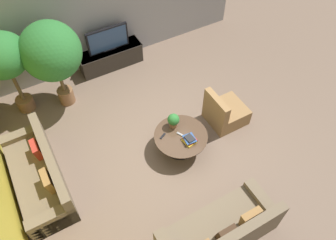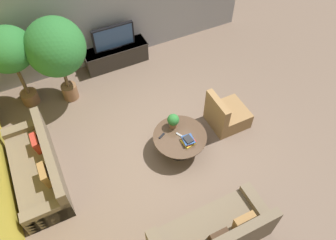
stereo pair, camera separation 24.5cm
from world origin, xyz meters
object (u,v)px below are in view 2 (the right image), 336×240
media_console (116,55)px  couch_near_entry (212,235)px  television (114,37)px  coffee_table (180,140)px  armchair_wicker (226,115)px  couch_by_wall (39,169)px  potted_palm_tall (9,52)px  potted_plant_tabletop (173,120)px  potted_palm_corner (56,48)px

media_console → couch_near_entry: 5.15m
television → coffee_table: size_ratio=0.97×
coffee_table → armchair_wicker: (1.25, 0.18, -0.05)m
couch_by_wall → potted_palm_tall: (0.22, 2.16, 1.22)m
armchair_wicker → potted_palm_tall: (-3.80, 2.59, 1.23)m
couch_near_entry → potted_palm_tall: (-2.15, 4.75, 1.22)m
television → armchair_wicker: 3.38m
potted_plant_tabletop → armchair_wicker: bearing=-5.0°
potted_palm_corner → potted_plant_tabletop: size_ratio=6.39×
coffee_table → armchair_wicker: armchair_wicker is taller
media_console → couch_by_wall: couch_by_wall is taller
couch_by_wall → potted_palm_corner: size_ratio=1.02×
potted_palm_tall → couch_near_entry: bearing=-65.7°
potted_palm_corner → armchair_wicker: bearing=-38.7°
couch_near_entry → potted_palm_tall: potted_palm_tall is taller
media_console → potted_plant_tabletop: (0.21, -2.88, 0.36)m
television → potted_palm_tall: (-2.33, -0.40, 0.66)m
coffee_table → potted_palm_tall: size_ratio=0.54×
potted_palm_corner → couch_by_wall: bearing=-120.5°
television → coffee_table: (0.22, -3.17, -0.52)m
potted_plant_tabletop → potted_palm_corner: bearing=126.5°
media_console → couch_near_entry: bearing=-92.0°
couch_near_entry → armchair_wicker: bearing=-127.5°
couch_by_wall → potted_plant_tabletop: 2.80m
media_console → potted_palm_tall: potted_palm_tall is taller
television → couch_near_entry: (-0.18, -5.15, -0.56)m
potted_plant_tabletop → television: bearing=94.1°
potted_plant_tabletop → couch_near_entry: bearing=-99.8°
coffee_table → potted_plant_tabletop: 0.43m
couch_by_wall → couch_near_entry: same height
media_console → potted_palm_corner: potted_palm_corner is taller
coffee_table → armchair_wicker: size_ratio=1.28×
coffee_table → potted_palm_tall: bearing=132.6°
media_console → armchair_wicker: 3.33m
coffee_table → potted_palm_tall: 3.95m
television → potted_palm_corner: bearing=-155.1°
potted_plant_tabletop → coffee_table: bearing=-88.0°
couch_near_entry → armchair_wicker: 2.72m
coffee_table → potted_palm_corner: (-1.65, 2.51, 1.15)m
couch_by_wall → potted_palm_tall: potted_palm_tall is taller
couch_near_entry → potted_plant_tabletop: 2.33m
television → potted_palm_corner: potted_palm_corner is taller
potted_palm_tall → potted_palm_corner: 0.94m
media_console → potted_palm_corner: (-1.43, -0.67, 1.19)m
potted_palm_corner → couch_near_entry: bearing=-74.4°
potted_plant_tabletop → couch_by_wall: bearing=173.5°
couch_near_entry → media_console: bearing=-92.0°
couch_by_wall → armchair_wicker: armchair_wicker is taller
media_console → coffee_table: size_ratio=1.50×
media_console → television: bearing=-90.0°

